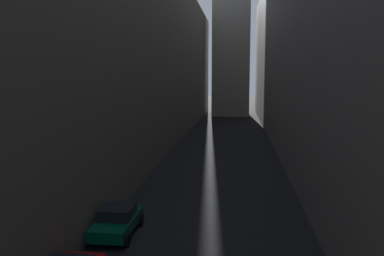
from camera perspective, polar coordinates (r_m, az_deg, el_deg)
The scene contains 4 objects.
ground_plane at distance 41.93m, azimuth 4.19°, elevation -3.76°, with size 264.00×264.00×0.00m, color black.
building_block_left at distance 45.09m, azimuth -10.30°, elevation 10.05°, with size 11.58×108.00×20.59m, color #60594F.
building_block_right at distance 44.84m, azimuth 21.80°, elevation 11.41°, with size 15.26×108.00×23.28m, color slate.
parked_car_left_far at distance 21.41m, azimuth -10.37°, elevation -12.52°, with size 1.97×4.06×1.43m.
Camera 1 is at (1.55, 6.84, 7.87)m, focal length 38.48 mm.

